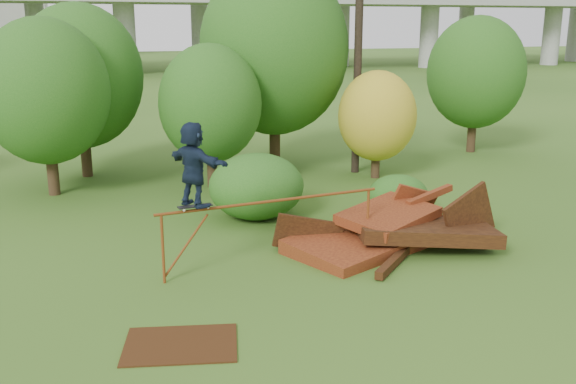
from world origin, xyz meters
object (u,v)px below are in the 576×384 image
object	(u,v)px
skater	(193,164)
flat_plate	(181,344)
scrap_pile	(392,232)
utility_pole	(359,34)

from	to	relation	value
skater	flat_plate	size ratio (longest dim) A/B	0.93
skater	flat_plate	world-z (taller)	skater
flat_plate	skater	bearing A→B (deg)	74.39
scrap_pile	utility_pole	bearing A→B (deg)	72.57
scrap_pile	flat_plate	xyz separation A→B (m)	(-5.60, -3.37, -0.36)
skater	scrap_pile	bearing A→B (deg)	-115.18
skater	utility_pole	distance (m)	11.18
scrap_pile	skater	distance (m)	5.26
flat_plate	utility_pole	bearing A→B (deg)	54.04
scrap_pile	skater	size ratio (longest dim) A/B	3.20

